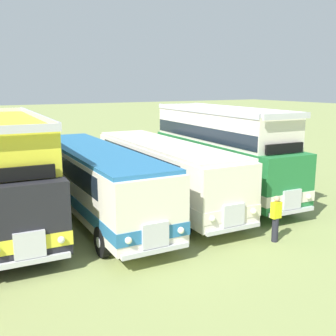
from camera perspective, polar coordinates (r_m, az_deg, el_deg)
The scene contains 6 objects.
ground_plane at distance 17.49m, azimuth -20.67°, elevation -7.97°, with size 200.00×200.00×0.00m, color #8C9956.
bus_fourth_in_row at distance 17.32m, azimuth -21.46°, elevation -0.12°, with size 3.11×10.49×4.52m.
bus_fifth_in_row at distance 17.65m, azimuth -10.16°, elevation -1.26°, with size 2.83×11.61×2.99m.
bus_sixth_in_row at distance 19.12m, azimuth -0.71°, elevation -0.08°, with size 2.94×11.17×2.99m.
bus_seventh_in_row at distance 20.87m, azimuth 7.39°, elevation 2.50°, with size 3.12×10.38×4.52m.
marshal_person at distance 15.36m, azimuth 14.84°, elevation -6.82°, with size 0.36×0.24×1.73m.
Camera 1 is at (-2.27, -16.39, 5.67)m, focal length 43.55 mm.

